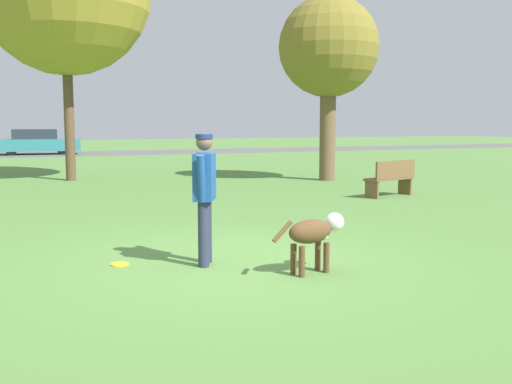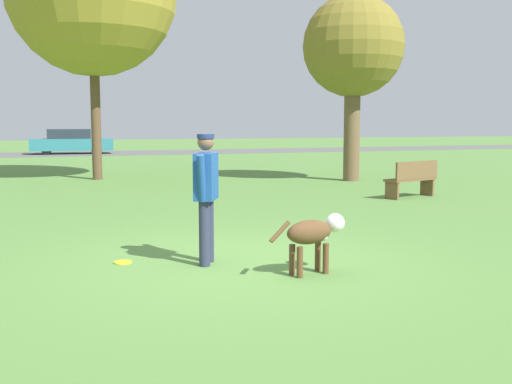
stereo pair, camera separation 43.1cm
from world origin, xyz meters
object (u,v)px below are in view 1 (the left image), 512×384
(person, at_px, (205,188))
(frisbee, at_px, (120,264))
(dog, at_px, (315,233))
(parked_car_teal, at_px, (36,142))
(tree_near_right, at_px, (329,49))
(park_bench, at_px, (392,177))

(person, bearing_deg, frisbee, 95.02)
(dog, bearing_deg, parked_car_teal, 81.30)
(frisbee, relative_size, tree_near_right, 0.04)
(frisbee, bearing_deg, dog, -33.29)
(tree_near_right, relative_size, parked_car_teal, 1.20)
(dog, xyz_separation_m, tree_near_right, (5.96, 9.67, 3.42))
(person, relative_size, parked_car_teal, 0.35)
(person, bearing_deg, parked_car_teal, 27.52)
(person, xyz_separation_m, parked_car_teal, (0.16, 28.54, -0.24))
(dog, relative_size, parked_car_teal, 0.22)
(parked_car_teal, height_order, park_bench, parked_car_teal)
(frisbee, height_order, park_bench, park_bench)
(frisbee, height_order, parked_car_teal, parked_car_teal)
(dog, relative_size, park_bench, 0.69)
(person, relative_size, dog, 1.56)
(person, height_order, frisbee, person)
(parked_car_teal, relative_size, park_bench, 3.10)
(dog, distance_m, park_bench, 7.60)
(tree_near_right, height_order, parked_car_teal, tree_near_right)
(person, xyz_separation_m, dog, (1.00, -0.88, -0.46))
(tree_near_right, distance_m, park_bench, 5.43)
(park_bench, bearing_deg, person, 20.92)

